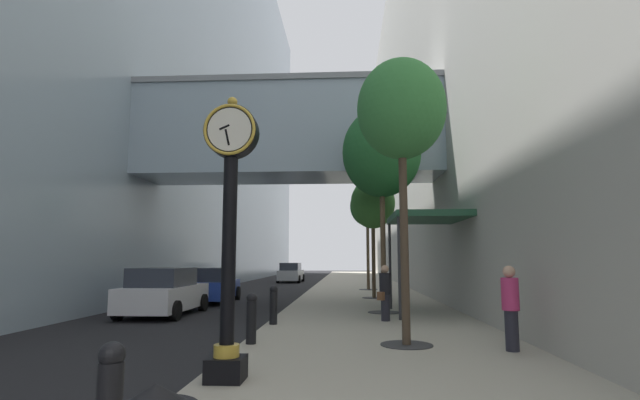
{
  "coord_description": "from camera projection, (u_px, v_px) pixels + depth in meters",
  "views": [
    {
      "loc": [
        2.32,
        -1.3,
        1.93
      ],
      "look_at": [
        0.93,
        22.65,
        4.95
      ],
      "focal_mm": 26.57,
      "sensor_mm": 36.0,
      "label": 1
    }
  ],
  "objects": [
    {
      "name": "ground_plane",
      "position": [
        309.0,
        292.0,
        27.93
      ],
      "size": [
        110.0,
        110.0,
        0.0
      ],
      "primitive_type": "plane",
      "color": "black",
      "rests_on": "ground"
    },
    {
      "name": "sidewalk_right",
      "position": [
        360.0,
        288.0,
        30.73
      ],
      "size": [
        6.21,
        80.0,
        0.14
      ],
      "primitive_type": "cube",
      "color": "#ADA593",
      "rests_on": "ground"
    },
    {
      "name": "building_block_left",
      "position": [
        159.0,
        40.0,
        33.63
      ],
      "size": [
        22.06,
        80.0,
        34.98
      ],
      "color": "#93A8B7",
      "rests_on": "ground"
    },
    {
      "name": "building_block_right",
      "position": [
        471.0,
        87.0,
        31.97
      ],
      "size": [
        9.0,
        80.0,
        27.06
      ],
      "color": "#B7B2A8",
      "rests_on": "ground"
    },
    {
      "name": "street_clock",
      "position": [
        229.0,
        220.0,
        7.31
      ],
      "size": [
        0.84,
        0.55,
        4.37
      ],
      "color": "black",
      "rests_on": "sidewalk_right"
    },
    {
      "name": "bollard_third",
      "position": [
        251.0,
        317.0,
        10.19
      ],
      "size": [
        0.23,
        0.23,
        1.08
      ],
      "color": "black",
      "rests_on": "sidewalk_right"
    },
    {
      "name": "bollard_fourth",
      "position": [
        273.0,
        304.0,
        13.23
      ],
      "size": [
        0.23,
        0.23,
        1.08
      ],
      "color": "black",
      "rests_on": "sidewalk_right"
    },
    {
      "name": "street_tree_near",
      "position": [
        401.0,
        111.0,
        10.58
      ],
      "size": [
        1.98,
        1.98,
        6.28
      ],
      "color": "#333335",
      "rests_on": "sidewalk_right"
    },
    {
      "name": "street_tree_mid_near",
      "position": [
        382.0,
        153.0,
        16.74
      ],
      "size": [
        2.77,
        2.77,
        7.15
      ],
      "color": "#333335",
      "rests_on": "sidewalk_right"
    },
    {
      "name": "street_tree_mid_far",
      "position": [
        373.0,
        204.0,
        22.71
      ],
      "size": [
        2.12,
        2.12,
        5.7
      ],
      "color": "#333335",
      "rests_on": "sidewalk_right"
    },
    {
      "name": "street_tree_far",
      "position": [
        367.0,
        207.0,
        28.88
      ],
      "size": [
        2.11,
        2.11,
        6.24
      ],
      "color": "#333335",
      "rests_on": "sidewalk_right"
    },
    {
      "name": "pedestrian_walking",
      "position": [
        385.0,
        291.0,
        13.99
      ],
      "size": [
        0.5,
        0.52,
        1.63
      ],
      "color": "#23232D",
      "rests_on": "sidewalk_right"
    },
    {
      "name": "pedestrian_by_clock",
      "position": [
        511.0,
        305.0,
        9.42
      ],
      "size": [
        0.39,
        0.39,
        1.67
      ],
      "color": "#23232D",
      "rests_on": "sidewalk_right"
    },
    {
      "name": "storefront_awning",
      "position": [
        425.0,
        219.0,
        16.02
      ],
      "size": [
        2.4,
        3.6,
        3.3
      ],
      "color": "#235138",
      "rests_on": "sidewalk_right"
    },
    {
      "name": "car_silver_near",
      "position": [
        291.0,
        273.0,
        40.38
      ],
      "size": [
        2.04,
        4.4,
        1.65
      ],
      "color": "#B7BABF",
      "rests_on": "ground"
    },
    {
      "name": "car_blue_mid",
      "position": [
        212.0,
        285.0,
        21.4
      ],
      "size": [
        2.12,
        4.28,
        1.57
      ],
      "color": "navy",
      "rests_on": "ground"
    },
    {
      "name": "car_white_far",
      "position": [
        164.0,
        292.0,
        16.48
      ],
      "size": [
        2.12,
        4.2,
        1.65
      ],
      "color": "silver",
      "rests_on": "ground"
    }
  ]
}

